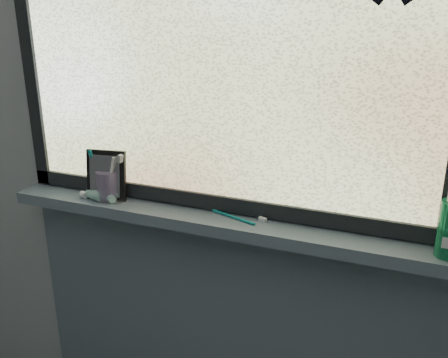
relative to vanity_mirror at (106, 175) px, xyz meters
The scene contains 10 objects.
wall_back 0.50m from the vanity_mirror, ahead, with size 3.00×0.01×2.50m, color #9EA3A8.
windowsill 0.48m from the vanity_mirror, ahead, with size 1.62×0.14×0.04m, color slate.
sill_apron 0.78m from the vanity_mirror, ahead, with size 1.62×0.02×0.98m, color slate.
window_pane 0.63m from the vanity_mirror, ahead, with size 1.50×0.01×1.00m, color silver.
frame_bottom 0.48m from the vanity_mirror, ahead, with size 1.60×0.03×0.05m, color black.
frame_left 0.52m from the vanity_mirror, behind, with size 0.05×0.03×1.10m, color black.
vanity_mirror is the anchor object (origin of this frame).
toothpaste_tube 0.07m from the vanity_mirror, 122.05° to the right, with size 0.20×0.04×0.04m, color white, non-canonical shape.
toothbrush_cup 0.04m from the vanity_mirror, 32.59° to the right, with size 0.08×0.08×0.10m, color #C4A2D6.
toothbrush_lying 0.47m from the vanity_mirror, ahead, with size 0.21×0.02×0.01m, color #0D7C7D, non-canonical shape.
Camera 1 is at (0.50, -0.11, 1.67)m, focal length 40.00 mm.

